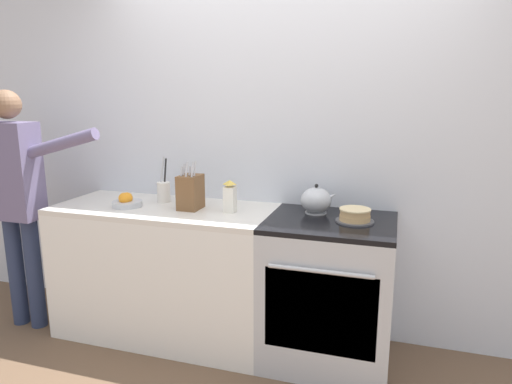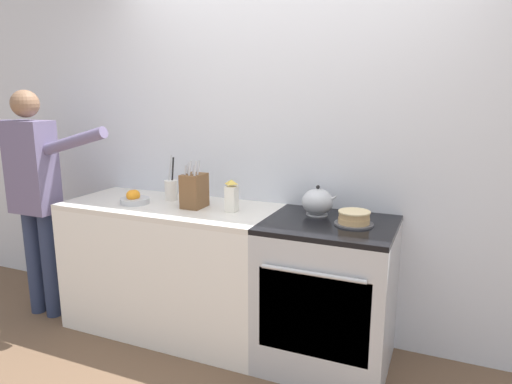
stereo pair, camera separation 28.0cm
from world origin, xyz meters
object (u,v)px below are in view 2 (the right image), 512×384
object	(u,v)px
fruit_bowl	(134,198)
milk_carton	(232,196)
stove_range	(327,294)
utensil_crock	(171,189)
layer_cake	(354,218)
person_baker	(34,185)
knife_block	(194,190)
tea_kettle	(318,202)

from	to	relation	value
fruit_bowl	milk_carton	xyz separation A→B (m)	(0.71, 0.08, 0.06)
stove_range	utensil_crock	bearing A→B (deg)	174.17
utensil_crock	milk_carton	size ratio (longest dim) A/B	1.52
layer_cake	person_baker	world-z (taller)	person_baker
stove_range	utensil_crock	world-z (taller)	utensil_crock
stove_range	fruit_bowl	xyz separation A→B (m)	(-1.35, -0.07, 0.50)
layer_cake	fruit_bowl	size ratio (longest dim) A/B	1.14
fruit_bowl	milk_carton	distance (m)	0.72
stove_range	milk_carton	xyz separation A→B (m)	(-0.64, 0.00, 0.56)
layer_cake	person_baker	size ratio (longest dim) A/B	0.13
fruit_bowl	person_baker	bearing A→B (deg)	-169.99
knife_block	person_baker	xyz separation A→B (m)	(-1.21, -0.21, -0.02)
tea_kettle	person_baker	bearing A→B (deg)	-170.11
knife_block	fruit_bowl	distance (m)	0.45
stove_range	milk_carton	size ratio (longest dim) A/B	4.36
stove_range	person_baker	distance (m)	2.21
stove_range	person_baker	xyz separation A→B (m)	(-2.13, -0.21, 0.55)
stove_range	tea_kettle	size ratio (longest dim) A/B	3.84
stove_range	person_baker	bearing A→B (deg)	-174.33
knife_block	fruit_bowl	size ratio (longest dim) A/B	1.62
layer_cake	tea_kettle	xyz separation A→B (m)	(-0.25, 0.13, 0.04)
stove_range	knife_block	size ratio (longest dim) A/B	2.86
stove_range	person_baker	world-z (taller)	person_baker
layer_cake	tea_kettle	world-z (taller)	tea_kettle
knife_block	person_baker	distance (m)	1.23
tea_kettle	person_baker	distance (m)	2.05
layer_cake	utensil_crock	xyz separation A→B (m)	(-1.32, 0.11, 0.04)
tea_kettle	person_baker	size ratio (longest dim) A/B	0.14
milk_carton	tea_kettle	bearing A→B (deg)	14.77
tea_kettle	knife_block	xyz separation A→B (m)	(-0.81, -0.14, 0.03)
stove_range	utensil_crock	distance (m)	1.30
knife_block	milk_carton	bearing A→B (deg)	-0.55
layer_cake	tea_kettle	distance (m)	0.29
fruit_bowl	milk_carton	size ratio (longest dim) A/B	0.94
fruit_bowl	milk_carton	world-z (taller)	milk_carton
tea_kettle	person_baker	world-z (taller)	person_baker
knife_block	utensil_crock	xyz separation A→B (m)	(-0.26, 0.12, -0.04)
stove_range	layer_cake	bearing A→B (deg)	3.02
layer_cake	utensil_crock	bearing A→B (deg)	175.10
tea_kettle	knife_block	bearing A→B (deg)	-170.36
stove_range	tea_kettle	bearing A→B (deg)	128.98
utensil_crock	milk_carton	world-z (taller)	utensil_crock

